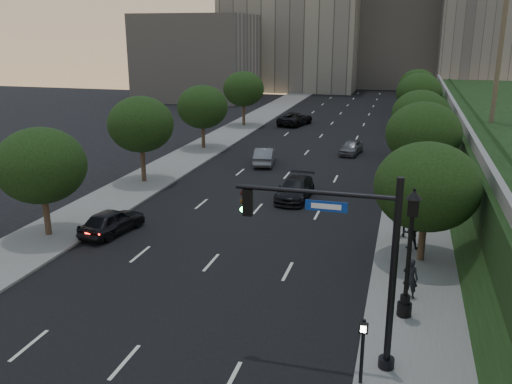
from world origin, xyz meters
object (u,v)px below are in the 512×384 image
(pedestrian_c, at_px, (402,221))
(sedan_near_left, at_px, (112,221))
(sedan_far_right, at_px, (351,147))
(street_lamp, at_px, (409,260))
(pedestrian_b, at_px, (411,233))
(pedestrian_a, at_px, (410,278))
(traffic_signal_mast, at_px, (360,271))
(sedan_far_left, at_px, (295,119))
(sedan_near_right, at_px, (295,189))
(sedan_mid_left, at_px, (265,156))

(pedestrian_c, bearing_deg, sedan_near_left, 3.39)
(sedan_far_right, bearing_deg, street_lamp, -71.52)
(sedan_near_left, bearing_deg, pedestrian_b, -162.51)
(pedestrian_a, relative_size, pedestrian_c, 0.97)
(traffic_signal_mast, relative_size, sedan_near_left, 1.58)
(sedan_far_left, relative_size, pedestrian_a, 3.22)
(street_lamp, relative_size, pedestrian_a, 3.09)
(sedan_far_left, height_order, sedan_near_right, sedan_far_left)
(sedan_far_right, xyz_separation_m, pedestrian_b, (5.56, -23.07, 0.32))
(pedestrian_c, bearing_deg, traffic_signal_mast, 74.89)
(pedestrian_b, bearing_deg, sedan_near_left, 6.66)
(sedan_near_left, bearing_deg, sedan_far_right, -103.36)
(street_lamp, xyz_separation_m, sedan_mid_left, (-12.31, 24.41, -1.87))
(sedan_mid_left, bearing_deg, sedan_far_left, -94.74)
(pedestrian_a, height_order, pedestrian_c, pedestrian_c)
(pedestrian_a, height_order, pedestrian_b, pedestrian_a)
(sedan_far_left, height_order, pedestrian_a, pedestrian_a)
(pedestrian_b, bearing_deg, pedestrian_c, -73.55)
(street_lamp, bearing_deg, sedan_far_right, 99.91)
(street_lamp, bearing_deg, pedestrian_c, 91.69)
(street_lamp, bearing_deg, sedan_near_left, 161.49)
(traffic_signal_mast, distance_m, pedestrian_b, 11.84)
(pedestrian_b, bearing_deg, pedestrian_a, 89.72)
(pedestrian_b, bearing_deg, traffic_signal_mast, 80.71)
(pedestrian_b, distance_m, pedestrian_c, 1.72)
(street_lamp, distance_m, sedan_near_left, 17.58)
(traffic_signal_mast, distance_m, sedan_near_right, 20.00)
(sedan_far_left, distance_m, sedan_near_right, 31.20)
(sedan_near_left, xyz_separation_m, pedestrian_c, (16.30, 3.62, 0.33))
(sedan_near_left, relative_size, pedestrian_a, 2.44)
(sedan_near_left, bearing_deg, pedestrian_c, -156.70)
(street_lamp, xyz_separation_m, pedestrian_a, (0.19, 1.72, -1.58))
(street_lamp, height_order, sedan_far_left, street_lamp)
(sedan_near_left, bearing_deg, pedestrian_a, 177.92)
(pedestrian_b, bearing_deg, sedan_far_left, -69.71)
(traffic_signal_mast, relative_size, street_lamp, 1.25)
(sedan_far_right, height_order, pedestrian_c, pedestrian_c)
(traffic_signal_mast, distance_m, sedan_mid_left, 30.36)
(street_lamp, bearing_deg, pedestrian_a, 83.61)
(sedan_far_left, distance_m, pedestrian_c, 38.85)
(sedan_far_right, bearing_deg, traffic_signal_mast, -75.29)
(sedan_far_right, bearing_deg, pedestrian_b, -67.88)
(sedan_near_left, height_order, pedestrian_b, pedestrian_b)
(street_lamp, relative_size, pedestrian_b, 3.25)
(sedan_mid_left, bearing_deg, street_lamp, 107.78)
(sedan_near_left, bearing_deg, sedan_far_left, -83.07)
(sedan_far_right, relative_size, pedestrian_c, 2.17)
(sedan_far_right, bearing_deg, sedan_near_right, -89.81)
(traffic_signal_mast, xyz_separation_m, sedan_near_right, (-6.00, 18.85, -2.93))
(pedestrian_a, bearing_deg, street_lamp, 100.45)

